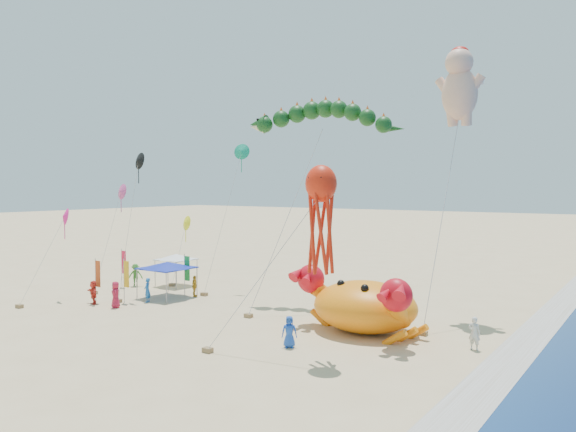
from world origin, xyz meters
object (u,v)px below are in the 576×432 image
object	(u,v)px
crab_inflatable	(364,304)
canopy_white	(176,257)
cherub_kite	(459,84)
canopy_blue	(167,265)
octopus_kite	(320,211)
dragon_kite	(321,122)

from	to	relation	value
crab_inflatable	canopy_white	world-z (taller)	crab_inflatable
cherub_kite	canopy_blue	distance (m)	24.39
cherub_kite	canopy_white	xyz separation A→B (m)	(-22.94, -2.72, -12.50)
crab_inflatable	canopy_blue	xyz separation A→B (m)	(-16.90, 0.77, 0.83)
canopy_white	crab_inflatable	bearing A→B (deg)	-13.28
cherub_kite	canopy_blue	world-z (taller)	cherub_kite
crab_inflatable	cherub_kite	xyz separation A→B (m)	(2.96, 7.44, 13.32)
canopy_blue	octopus_kite	bearing A→B (deg)	-20.20
crab_inflatable	canopy_blue	world-z (taller)	crab_inflatable
octopus_kite	canopy_blue	xyz separation A→B (m)	(-17.34, 6.38, -4.74)
cherub_kite	canopy_blue	size ratio (longest dim) A/B	4.65
cherub_kite	canopy_white	size ratio (longest dim) A/B	5.81
crab_inflatable	dragon_kite	world-z (taller)	dragon_kite
octopus_kite	canopy_blue	bearing A→B (deg)	159.80
dragon_kite	crab_inflatable	bearing A→B (deg)	-40.57
octopus_kite	canopy_white	xyz separation A→B (m)	(-20.42, 10.33, -4.75)
cherub_kite	canopy_white	distance (m)	26.26
crab_inflatable	canopy_blue	size ratio (longest dim) A/B	2.24
dragon_kite	canopy_white	bearing A→B (deg)	-178.02
cherub_kite	octopus_kite	distance (m)	15.38
crab_inflatable	canopy_white	bearing A→B (deg)	166.72
crab_inflatable	canopy_white	size ratio (longest dim) A/B	2.80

